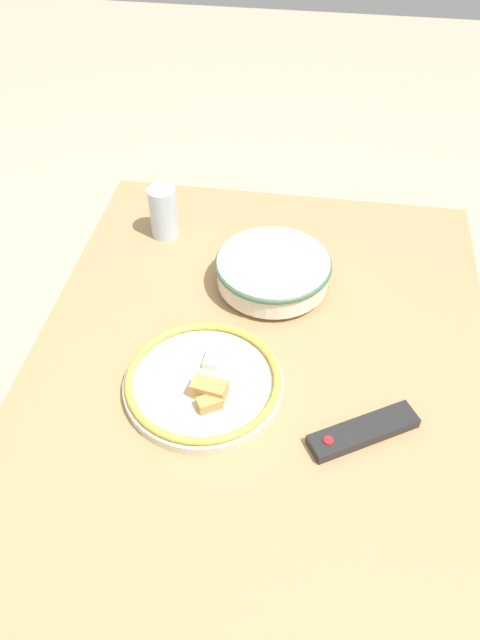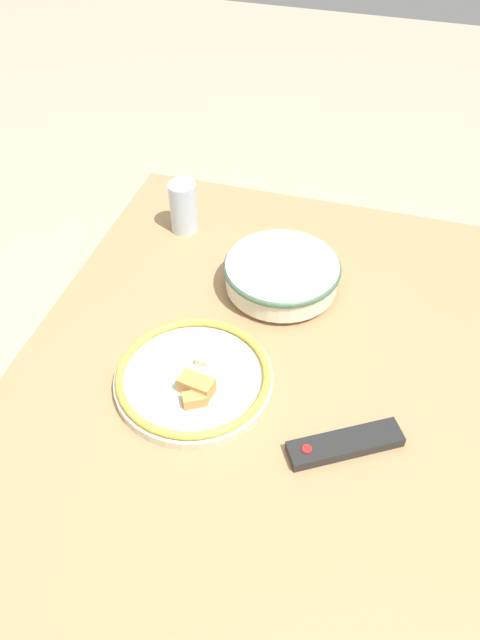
{
  "view_description": "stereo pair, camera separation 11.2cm",
  "coord_description": "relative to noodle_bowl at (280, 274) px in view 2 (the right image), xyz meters",
  "views": [
    {
      "loc": [
        0.75,
        0.08,
        1.57
      ],
      "look_at": [
        -0.08,
        -0.05,
        0.73
      ],
      "focal_mm": 35.0,
      "sensor_mm": 36.0,
      "label": 1
    },
    {
      "loc": [
        0.73,
        0.19,
        1.57
      ],
      "look_at": [
        -0.08,
        -0.05,
        0.73
      ],
      "focal_mm": 35.0,
      "sensor_mm": 36.0,
      "label": 2
    }
  ],
  "objects": [
    {
      "name": "ground_plane",
      "position": [
        0.23,
        0.0,
        -0.74
      ],
      "size": [
        8.0,
        8.0,
        0.0
      ],
      "primitive_type": "plane",
      "color": "#B7A88E"
    },
    {
      "name": "dining_table",
      "position": [
        0.23,
        0.0,
        -0.13
      ],
      "size": [
        1.15,
        0.86,
        0.7
      ],
      "color": "tan",
      "rests_on": "ground_plane"
    },
    {
      "name": "noodle_bowl",
      "position": [
        0.0,
        0.0,
        0.0
      ],
      "size": [
        0.24,
        0.24,
        0.07
      ],
      "color": "silver",
      "rests_on": "dining_table"
    },
    {
      "name": "food_plate",
      "position": [
        0.29,
        -0.09,
        -0.02
      ],
      "size": [
        0.29,
        0.29,
        0.05
      ],
      "color": "beige",
      "rests_on": "dining_table"
    },
    {
      "name": "tv_remote",
      "position": [
        0.35,
        0.2,
        -0.03
      ],
      "size": [
        0.14,
        0.19,
        0.02
      ],
      "rotation": [
        0.0,
        0.0,
        3.69
      ],
      "color": "black",
      "rests_on": "dining_table"
    },
    {
      "name": "drinking_glass",
      "position": [
        -0.14,
        -0.26,
        0.02
      ],
      "size": [
        0.06,
        0.06,
        0.12
      ],
      "color": "silver",
      "rests_on": "dining_table"
    }
  ]
}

